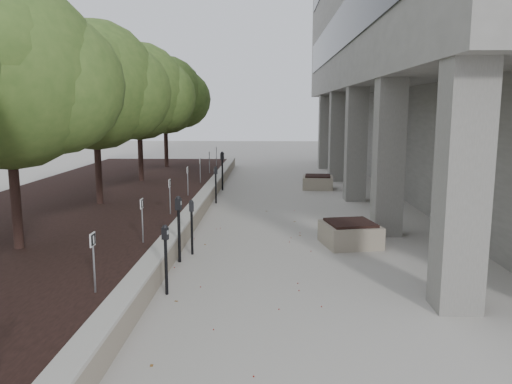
# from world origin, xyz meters

# --- Properties ---
(ground) EXTENTS (90.00, 90.00, 0.00)m
(ground) POSITION_xyz_m (0.00, 0.00, 0.00)
(ground) COLOR #ACA79E
(ground) RESTS_ON ground
(retaining_wall) EXTENTS (0.39, 26.00, 0.50)m
(retaining_wall) POSITION_xyz_m (-1.82, 9.00, 0.25)
(retaining_wall) COLOR #A1947F
(retaining_wall) RESTS_ON ground
(planting_bed) EXTENTS (7.00, 26.00, 0.40)m
(planting_bed) POSITION_xyz_m (-5.50, 9.00, 0.20)
(planting_bed) COLOR black
(planting_bed) RESTS_ON ground
(crabapple_tree_2) EXTENTS (4.60, 4.00, 5.44)m
(crabapple_tree_2) POSITION_xyz_m (-4.80, 3.00, 3.12)
(crabapple_tree_2) COLOR #3A5822
(crabapple_tree_2) RESTS_ON planting_bed
(crabapple_tree_3) EXTENTS (4.60, 4.00, 5.44)m
(crabapple_tree_3) POSITION_xyz_m (-4.80, 8.00, 3.12)
(crabapple_tree_3) COLOR #3A5822
(crabapple_tree_3) RESTS_ON planting_bed
(crabapple_tree_4) EXTENTS (4.60, 4.00, 5.44)m
(crabapple_tree_4) POSITION_xyz_m (-4.80, 13.00, 3.12)
(crabapple_tree_4) COLOR #3A5822
(crabapple_tree_4) RESTS_ON planting_bed
(crabapple_tree_5) EXTENTS (4.60, 4.00, 5.44)m
(crabapple_tree_5) POSITION_xyz_m (-4.80, 18.00, 3.12)
(crabapple_tree_5) COLOR #3A5822
(crabapple_tree_5) RESTS_ON planting_bed
(parking_sign_2) EXTENTS (0.04, 0.22, 0.96)m
(parking_sign_2) POSITION_xyz_m (-2.35, 0.50, 0.88)
(parking_sign_2) COLOR black
(parking_sign_2) RESTS_ON planting_bed
(parking_sign_3) EXTENTS (0.04, 0.22, 0.96)m
(parking_sign_3) POSITION_xyz_m (-2.35, 3.50, 0.88)
(parking_sign_3) COLOR black
(parking_sign_3) RESTS_ON planting_bed
(parking_sign_4) EXTENTS (0.04, 0.22, 0.96)m
(parking_sign_4) POSITION_xyz_m (-2.35, 6.50, 0.88)
(parking_sign_4) COLOR black
(parking_sign_4) RESTS_ON planting_bed
(parking_sign_5) EXTENTS (0.04, 0.22, 0.96)m
(parking_sign_5) POSITION_xyz_m (-2.35, 9.50, 0.88)
(parking_sign_5) COLOR black
(parking_sign_5) RESTS_ON planting_bed
(parking_sign_6) EXTENTS (0.04, 0.22, 0.96)m
(parking_sign_6) POSITION_xyz_m (-2.35, 12.50, 0.88)
(parking_sign_6) COLOR black
(parking_sign_6) RESTS_ON planting_bed
(parking_sign_7) EXTENTS (0.04, 0.22, 0.96)m
(parking_sign_7) POSITION_xyz_m (-2.35, 15.50, 0.88)
(parking_sign_7) COLOR black
(parking_sign_7) RESTS_ON planting_bed
(parking_sign_8) EXTENTS (0.04, 0.22, 0.96)m
(parking_sign_8) POSITION_xyz_m (-2.35, 18.50, 0.88)
(parking_sign_8) COLOR black
(parking_sign_8) RESTS_ON planting_bed
(parking_meter_1) EXTENTS (0.15, 0.13, 1.26)m
(parking_meter_1) POSITION_xyz_m (-1.44, 1.50, 0.63)
(parking_meter_1) COLOR black
(parking_meter_1) RESTS_ON ground
(parking_meter_2) EXTENTS (0.16, 0.13, 1.44)m
(parking_meter_2) POSITION_xyz_m (-1.55, 3.40, 0.72)
(parking_meter_2) COLOR black
(parking_meter_2) RESTS_ON ground
(parking_meter_3) EXTENTS (0.14, 0.11, 1.25)m
(parking_meter_3) POSITION_xyz_m (-1.37, 3.99, 0.62)
(parking_meter_3) COLOR black
(parking_meter_3) RESTS_ON ground
(parking_meter_4) EXTENTS (0.15, 0.13, 1.29)m
(parking_meter_4) POSITION_xyz_m (-1.50, 10.25, 0.65)
(parking_meter_4) COLOR black
(parking_meter_4) RESTS_ON ground
(parking_meter_5) EXTENTS (0.18, 0.15, 1.57)m
(parking_meter_5) POSITION_xyz_m (-1.54, 13.08, 0.78)
(parking_meter_5) COLOR black
(parking_meter_5) RESTS_ON ground
(planter_front) EXTENTS (1.47, 1.47, 0.58)m
(planter_front) POSITION_xyz_m (2.30, 4.88, 0.29)
(planter_front) COLOR #A1947F
(planter_front) RESTS_ON ground
(planter_back) EXTENTS (1.31, 1.31, 0.56)m
(planter_back) POSITION_xyz_m (2.33, 13.61, 0.28)
(planter_back) COLOR #A1947F
(planter_back) RESTS_ON ground
(berry_scatter) EXTENTS (3.30, 14.10, 0.02)m
(berry_scatter) POSITION_xyz_m (-0.10, 5.00, 0.01)
(berry_scatter) COLOR maroon
(berry_scatter) RESTS_ON ground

